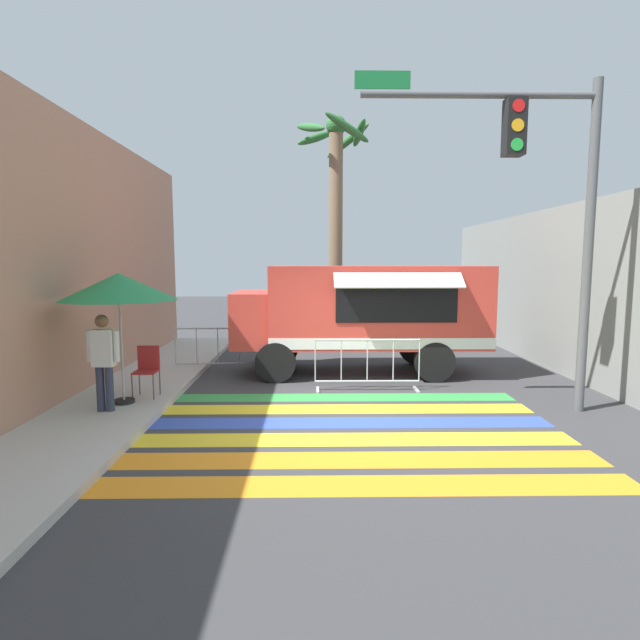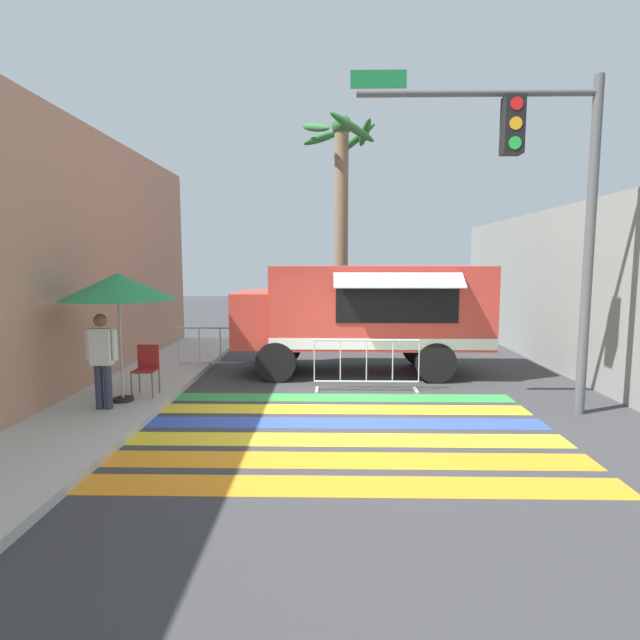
{
  "view_description": "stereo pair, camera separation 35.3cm",
  "coord_description": "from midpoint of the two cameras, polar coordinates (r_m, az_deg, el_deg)",
  "views": [
    {
      "loc": [
        -0.6,
        -8.13,
        2.56
      ],
      "look_at": [
        -0.45,
        2.24,
        1.37
      ],
      "focal_mm": 28.0,
      "sensor_mm": 36.0,
      "label": 1
    },
    {
      "loc": [
        -0.25,
        -8.13,
        2.56
      ],
      "look_at": [
        -0.45,
        2.24,
        1.37
      ],
      "focal_mm": 28.0,
      "sensor_mm": 36.0,
      "label": 2
    }
  ],
  "objects": [
    {
      "name": "patio_umbrella",
      "position": [
        9.24,
        -21.08,
        3.55
      ],
      "size": [
        1.94,
        1.94,
        2.27
      ],
      "color": "black",
      "rests_on": "sidewalk_left"
    },
    {
      "name": "palm_tree",
      "position": [
        15.4,
        3.1,
        13.54
      ],
      "size": [
        2.39,
        2.48,
        6.88
      ],
      "color": "#7A664C",
      "rests_on": "ground_plane"
    },
    {
      "name": "crosswalk_painted",
      "position": [
        7.83,
        4.28,
        -12.53
      ],
      "size": [
        6.4,
        4.36,
        0.01
      ],
      "color": "orange",
      "rests_on": "ground_plane"
    },
    {
      "name": "concrete_wall_right",
      "position": [
        12.49,
        27.94,
        2.91
      ],
      "size": [
        0.2,
        16.0,
        3.87
      ],
      "color": "gray",
      "rests_on": "ground_plane"
    },
    {
      "name": "ground_plane",
      "position": [
        8.54,
        4.0,
        -10.92
      ],
      "size": [
        60.0,
        60.0,
        0.0
      ],
      "primitive_type": "plane",
      "color": "#38383A"
    },
    {
      "name": "traffic_signal_pole",
      "position": [
        9.22,
        25.21,
        13.9
      ],
      "size": [
        4.04,
        0.29,
        5.62
      ],
      "color": "#515456",
      "rests_on": "ground_plane"
    },
    {
      "name": "barricade_side",
      "position": [
        12.07,
        -10.49,
        -3.3
      ],
      "size": [
        2.03,
        0.44,
        1.05
      ],
      "color": "#B7BABF",
      "rests_on": "ground_plane"
    },
    {
      "name": "folding_chair",
      "position": [
        9.74,
        -18.22,
        -4.9
      ],
      "size": [
        0.4,
        0.4,
        0.92
      ],
      "rotation": [
        0.0,
        0.0,
        -0.02
      ],
      "color": "#4C4C51",
      "rests_on": "sidewalk_left"
    },
    {
      "name": "sidewalk_left",
      "position": [
        9.83,
        -29.43,
        -9.04
      ],
      "size": [
        4.4,
        16.0,
        0.12
      ],
      "color": "#B7B5AD",
      "rests_on": "ground_plane"
    },
    {
      "name": "building_left_facade",
      "position": [
        9.4,
        -29.22,
        6.19
      ],
      "size": [
        0.25,
        16.0,
        5.28
      ],
      "color": "tan",
      "rests_on": "ground_plane"
    },
    {
      "name": "vendor_person",
      "position": [
        8.98,
        -22.63,
        -3.79
      ],
      "size": [
        0.53,
        0.21,
        1.6
      ],
      "rotation": [
        0.0,
        0.0,
        -0.19
      ],
      "color": "#2D3347",
      "rests_on": "sidewalk_left"
    },
    {
      "name": "barricade_front",
      "position": [
        10.08,
        6.34,
        -5.17
      ],
      "size": [
        2.12,
        0.44,
        1.05
      ],
      "color": "#B7BABF",
      "rests_on": "ground_plane"
    },
    {
      "name": "food_truck",
      "position": [
        11.56,
        5.39,
        1.24
      ],
      "size": [
        5.71,
        2.53,
        2.49
      ],
      "color": "#D13D33",
      "rests_on": "ground_plane"
    }
  ]
}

